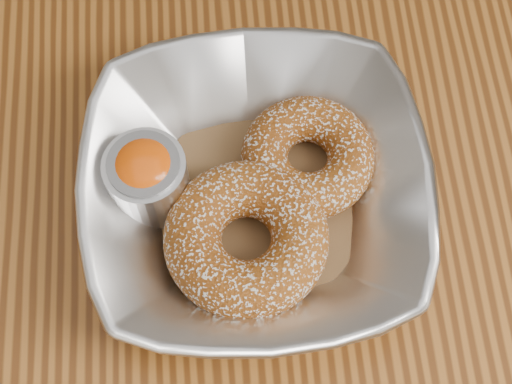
{
  "coord_description": "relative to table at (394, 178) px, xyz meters",
  "views": [
    {
      "loc": [
        -0.14,
        -0.26,
        1.24
      ],
      "look_at": [
        -0.12,
        -0.06,
        0.78
      ],
      "focal_mm": 55.0,
      "sensor_mm": 36.0,
      "label": 1
    }
  ],
  "objects": [
    {
      "name": "donut_front",
      "position": [
        -0.13,
        -0.09,
        0.13
      ],
      "size": [
        0.14,
        0.14,
        0.04
      ],
      "primitive_type": "torus",
      "rotation": [
        0.0,
        0.0,
        0.41
      ],
      "color": "brown",
      "rests_on": "parchment"
    },
    {
      "name": "table",
      "position": [
        0.0,
        0.0,
        0.0
      ],
      "size": [
        1.2,
        0.8,
        0.75
      ],
      "color": "brown",
      "rests_on": "ground_plane"
    },
    {
      "name": "ground_plane",
      "position": [
        0.0,
        0.0,
        -0.65
      ],
      "size": [
        4.0,
        4.0,
        0.0
      ],
      "primitive_type": "plane",
      "color": "#565659",
      "rests_on": "ground"
    },
    {
      "name": "parchment",
      "position": [
        -0.12,
        -0.06,
        0.11
      ],
      "size": [
        0.2,
        0.2,
        0.0
      ],
      "primitive_type": "cube",
      "rotation": [
        0.0,
        0.0,
        0.82
      ],
      "color": "brown",
      "rests_on": "table"
    },
    {
      "name": "serving_bowl",
      "position": [
        -0.12,
        -0.06,
        0.13
      ],
      "size": [
        0.22,
        0.22,
        0.05
      ],
      "primitive_type": "imported",
      "color": "silver",
      "rests_on": "table"
    },
    {
      "name": "ramekin",
      "position": [
        -0.19,
        -0.05,
        0.14
      ],
      "size": [
        0.05,
        0.05,
        0.06
      ],
      "color": "silver",
      "rests_on": "table"
    },
    {
      "name": "donut_back",
      "position": [
        -0.08,
        -0.04,
        0.12
      ],
      "size": [
        0.11,
        0.11,
        0.03
      ],
      "primitive_type": "torus",
      "rotation": [
        0.0,
        0.0,
        -0.24
      ],
      "color": "brown",
      "rests_on": "parchment"
    }
  ]
}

